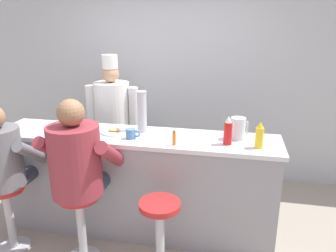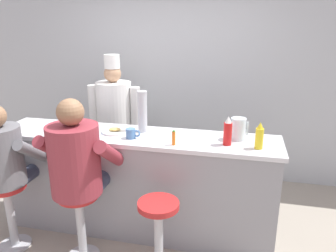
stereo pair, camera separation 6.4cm
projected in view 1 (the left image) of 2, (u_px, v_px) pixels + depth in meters
ground_plane at (128, 244)px, 3.21m from camera, size 20.00×20.00×0.00m
wall_back at (166, 79)px, 4.46m from camera, size 10.00×0.06×2.70m
diner_counter at (135, 183)px, 3.33m from camera, size 2.80×0.59×1.04m
ketchup_bottle_red at (228, 131)px, 2.89m from camera, size 0.07×0.07×0.26m
mustard_bottle_yellow at (260, 136)px, 2.81m from camera, size 0.07×0.07×0.24m
hot_sauce_bottle_orange at (174, 138)px, 2.89m from camera, size 0.03×0.03×0.13m
water_pitcher_clear at (238, 128)px, 3.03m from camera, size 0.16×0.14×0.21m
breakfast_plate at (114, 131)px, 3.23m from camera, size 0.26×0.26×0.05m
cereal_bowl at (90, 132)px, 3.17m from camera, size 0.15×0.15×0.05m
coffee_mug_blue at (131, 134)px, 3.06m from camera, size 0.14×0.09×0.09m
cup_stack_steel at (142, 112)px, 3.20m from camera, size 0.10×0.10×0.41m
diner_seated_grey at (3, 162)px, 2.93m from camera, size 0.58×0.58×1.41m
diner_seated_maroon at (78, 164)px, 2.78m from camera, size 0.66×0.65×1.50m
empty_stool_round at (160, 225)px, 2.75m from camera, size 0.35×0.35×0.67m
cook_in_whites_near at (113, 118)px, 4.06m from camera, size 0.67×0.43×1.72m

